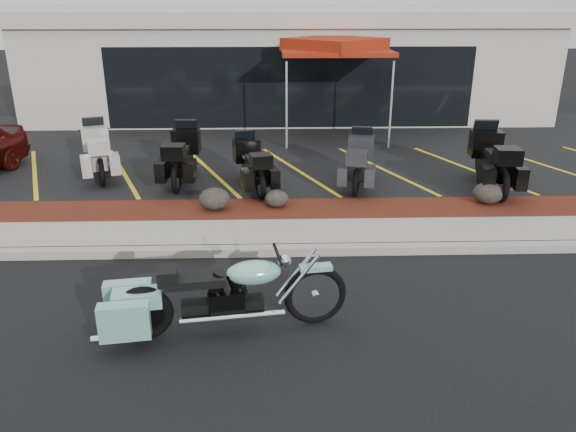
{
  "coord_description": "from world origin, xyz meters",
  "views": [
    {
      "loc": [
        -0.66,
        -8.1,
        4.2
      ],
      "look_at": [
        -0.37,
        1.2,
        0.6
      ],
      "focal_mm": 35.0,
      "sensor_mm": 36.0,
      "label": 1
    }
  ],
  "objects_px": {
    "touring_white": "(96,143)",
    "traffic_cone": "(249,144)",
    "popup_canopy": "(335,47)",
    "hero_cruiser": "(315,287)"
  },
  "relations": [
    {
      "from": "touring_white",
      "to": "traffic_cone",
      "type": "bearing_deg",
      "value": -87.68
    },
    {
      "from": "hero_cruiser",
      "to": "touring_white",
      "type": "relative_size",
      "value": 1.43
    },
    {
      "from": "traffic_cone",
      "to": "popup_canopy",
      "type": "relative_size",
      "value": 0.14
    },
    {
      "from": "traffic_cone",
      "to": "touring_white",
      "type": "bearing_deg",
      "value": -158.41
    },
    {
      "from": "touring_white",
      "to": "popup_canopy",
      "type": "relative_size",
      "value": 0.68
    },
    {
      "from": "hero_cruiser",
      "to": "popup_canopy",
      "type": "relative_size",
      "value": 0.98
    },
    {
      "from": "hero_cruiser",
      "to": "popup_canopy",
      "type": "xyz_separation_m",
      "value": [
        1.37,
        10.75,
        2.29
      ]
    },
    {
      "from": "touring_white",
      "to": "traffic_cone",
      "type": "height_order",
      "value": "touring_white"
    },
    {
      "from": "popup_canopy",
      "to": "touring_white",
      "type": "bearing_deg",
      "value": -149.73
    },
    {
      "from": "touring_white",
      "to": "traffic_cone",
      "type": "relative_size",
      "value": 4.83
    }
  ]
}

